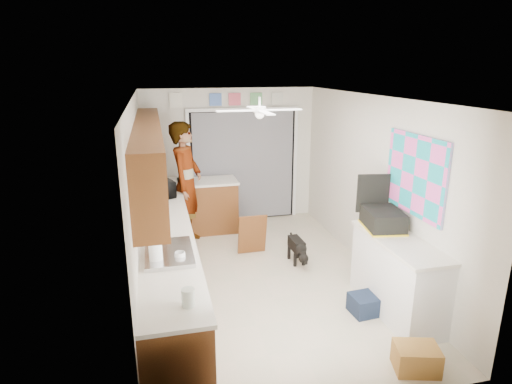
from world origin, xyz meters
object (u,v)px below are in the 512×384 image
microwave (161,189)px  paper_towel_roll (156,250)px  navy_crate (366,304)px  man (186,184)px  cardboard_box (416,358)px  suitcase (383,219)px  dog (296,249)px  cup (180,256)px  soap_bottle (156,219)px

microwave → paper_towel_roll: size_ratio=1.62×
navy_crate → man: 3.43m
cardboard_box → paper_towel_roll: bearing=157.0°
suitcase → navy_crate: suitcase is taller
man → navy_crate: bearing=-122.4°
dog → cardboard_box: bearing=-83.6°
navy_crate → cardboard_box: bearing=-90.6°
microwave → cup: bearing=159.0°
cardboard_box → navy_crate: size_ratio=1.10×
soap_bottle → paper_towel_roll: bearing=-90.9°
cup → soap_bottle: bearing=103.1°
microwave → dog: (1.94, -0.81, -0.86)m
suitcase → cardboard_box: size_ratio=1.35×
cardboard_box → suitcase: bearing=76.5°
dog → cup: bearing=-141.5°
microwave → dog: size_ratio=0.88×
microwave → cardboard_box: (2.31, -3.38, -0.94)m
paper_towel_roll → cardboard_box: (2.41, -1.02, -0.96)m
suitcase → cardboard_box: (-0.33, -1.38, -0.93)m
navy_crate → dog: dog is taller
cardboard_box → dog: 2.60m
soap_bottle → man: (0.51, 1.74, -0.05)m
navy_crate → paper_towel_roll: bearing=-179.5°
suitcase → dog: bearing=129.4°
cardboard_box → man: bearing=116.7°
paper_towel_roll → cardboard_box: 2.79m
cup → man: (0.28, 2.70, 0.04)m
soap_bottle → dog: size_ratio=0.50×
navy_crate → man: size_ratio=0.19×
paper_towel_roll → man: man is taller
microwave → cardboard_box: microwave is taller
microwave → soap_bottle: soap_bottle is taller
soap_bottle → suitcase: size_ratio=0.48×
man → dog: bearing=-105.1°
microwave → navy_crate: microwave is taller
suitcase → paper_towel_roll: bearing=-163.4°
microwave → paper_towel_roll: paper_towel_roll is taller
microwave → cup: size_ratio=4.17×
soap_bottle → cup: 1.00m
cup → paper_towel_roll: size_ratio=0.39×
cup → navy_crate: size_ratio=0.30×
navy_crate → dog: bearing=103.8°
man → cardboard_box: bearing=-130.8°
cup → dog: size_ratio=0.21×
microwave → cup: 2.34m
paper_towel_roll → dog: 2.72m
suitcase → man: 3.25m
man → suitcase: bearing=-114.4°
suitcase → soap_bottle: bearing=176.2°
paper_towel_roll → suitcase: 2.77m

